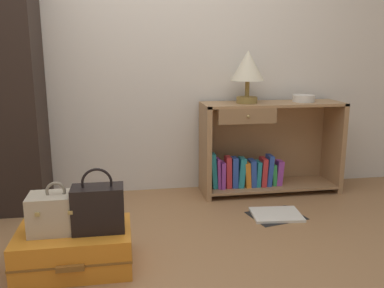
{
  "coord_description": "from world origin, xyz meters",
  "views": [
    {
      "loc": [
        -0.22,
        -1.97,
        1.18
      ],
      "look_at": [
        0.24,
        0.77,
        0.55
      ],
      "focal_mm": 38.44,
      "sensor_mm": 36.0,
      "label": 1
    }
  ],
  "objects_px": {
    "table_lamp": "(248,68)",
    "suitcase_large": "(75,249)",
    "open_book_on_floor": "(276,215)",
    "bookshelf": "(264,150)",
    "train_case": "(57,213)",
    "bowl": "(304,98)",
    "handbag": "(98,208)"
  },
  "relations": [
    {
      "from": "bowl",
      "to": "handbag",
      "type": "distance_m",
      "value": 2.01
    },
    {
      "from": "train_case",
      "to": "bowl",
      "type": "bearing_deg",
      "value": 29.52
    },
    {
      "from": "suitcase_large",
      "to": "train_case",
      "type": "xyz_separation_m",
      "value": [
        -0.08,
        -0.0,
        0.22
      ]
    },
    {
      "from": "bowl",
      "to": "table_lamp",
      "type": "bearing_deg",
      "value": 179.83
    },
    {
      "from": "open_book_on_floor",
      "to": "suitcase_large",
      "type": "bearing_deg",
      "value": -159.51
    },
    {
      "from": "handbag",
      "to": "open_book_on_floor",
      "type": "relative_size",
      "value": 0.83
    },
    {
      "from": "bookshelf",
      "to": "table_lamp",
      "type": "bearing_deg",
      "value": -175.52
    },
    {
      "from": "bookshelf",
      "to": "suitcase_large",
      "type": "distance_m",
      "value": 1.82
    },
    {
      "from": "table_lamp",
      "to": "bowl",
      "type": "distance_m",
      "value": 0.55
    },
    {
      "from": "bookshelf",
      "to": "open_book_on_floor",
      "type": "height_order",
      "value": "bookshelf"
    },
    {
      "from": "bowl",
      "to": "suitcase_large",
      "type": "height_order",
      "value": "bowl"
    },
    {
      "from": "bowl",
      "to": "open_book_on_floor",
      "type": "bearing_deg",
      "value": -127.1
    },
    {
      "from": "train_case",
      "to": "handbag",
      "type": "height_order",
      "value": "handbag"
    },
    {
      "from": "bookshelf",
      "to": "table_lamp",
      "type": "height_order",
      "value": "table_lamp"
    },
    {
      "from": "table_lamp",
      "to": "suitcase_large",
      "type": "relative_size",
      "value": 0.67
    },
    {
      "from": "bowl",
      "to": "open_book_on_floor",
      "type": "height_order",
      "value": "bowl"
    },
    {
      "from": "table_lamp",
      "to": "bookshelf",
      "type": "bearing_deg",
      "value": 4.48
    },
    {
      "from": "handbag",
      "to": "bowl",
      "type": "bearing_deg",
      "value": 33.28
    },
    {
      "from": "bookshelf",
      "to": "table_lamp",
      "type": "relative_size",
      "value": 2.79
    },
    {
      "from": "bowl",
      "to": "bookshelf",
      "type": "bearing_deg",
      "value": 177.34
    },
    {
      "from": "handbag",
      "to": "suitcase_large",
      "type": "bearing_deg",
      "value": 169.87
    },
    {
      "from": "train_case",
      "to": "open_book_on_floor",
      "type": "height_order",
      "value": "train_case"
    },
    {
      "from": "bookshelf",
      "to": "handbag",
      "type": "distance_m",
      "value": 1.71
    },
    {
      "from": "open_book_on_floor",
      "to": "bowl",
      "type": "bearing_deg",
      "value": 52.9
    },
    {
      "from": "table_lamp",
      "to": "open_book_on_floor",
      "type": "xyz_separation_m",
      "value": [
        0.08,
        -0.54,
        -1.04
      ]
    },
    {
      "from": "suitcase_large",
      "to": "open_book_on_floor",
      "type": "xyz_separation_m",
      "value": [
        1.37,
        0.51,
        -0.1
      ]
    },
    {
      "from": "bookshelf",
      "to": "train_case",
      "type": "bearing_deg",
      "value": -145.26
    },
    {
      "from": "bowl",
      "to": "train_case",
      "type": "bearing_deg",
      "value": -150.48
    },
    {
      "from": "bookshelf",
      "to": "train_case",
      "type": "distance_m",
      "value": 1.87
    },
    {
      "from": "bowl",
      "to": "train_case",
      "type": "distance_m",
      "value": 2.18
    },
    {
      "from": "bookshelf",
      "to": "bowl",
      "type": "bearing_deg",
      "value": -2.66
    },
    {
      "from": "bookshelf",
      "to": "bowl",
      "type": "relative_size",
      "value": 6.45
    }
  ]
}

